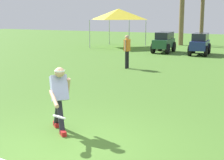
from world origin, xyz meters
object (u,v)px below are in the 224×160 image
parked_car_slot_b (200,43)px  palm_tree_far_left (182,7)px  frisbee_thrower (59,96)px  teammate_near_sideline (127,48)px  event_tent (118,14)px  frisbee_in_flight (59,117)px  palm_tree_left_of_centre (203,4)px  parked_car_slot_a (164,41)px

parked_car_slot_b → palm_tree_far_left: bearing=115.6°
frisbee_thrower → parked_car_slot_b: frisbee_thrower is taller
teammate_near_sideline → event_tent: size_ratio=0.46×
frisbee_in_flight → teammate_near_sideline: 9.85m
parked_car_slot_b → palm_tree_left_of_centre: palm_tree_left_of_centre is taller
parked_car_slot_b → palm_tree_left_of_centre: (-1.44, 6.86, 2.56)m
frisbee_thrower → teammate_near_sideline: 9.05m
teammate_near_sideline → event_tent: (-5.03, 9.52, 1.57)m
frisbee_in_flight → frisbee_thrower: bearing=125.0°
parked_car_slot_b → palm_tree_left_of_centre: size_ratio=0.46×
parked_car_slot_b → event_tent: 7.44m
frisbee_in_flight → palm_tree_far_left: size_ratio=0.07×
parked_car_slot_a → event_tent: 5.18m
teammate_near_sideline → parked_car_slot_b: size_ratio=0.63×
event_tent → palm_tree_far_left: bearing=43.3°
parked_car_slot_b → event_tent: event_tent is taller
parked_car_slot_b → palm_tree_far_left: 7.13m
frisbee_in_flight → parked_car_slot_a: bearing=101.7°
teammate_near_sideline → event_tent: 10.87m
frisbee_thrower → event_tent: bearing=112.0°
teammate_near_sideline → parked_car_slot_b: (1.80, 7.15, -0.22)m
frisbee_thrower → parked_car_slot_a: 16.43m
frisbee_thrower → event_tent: event_tent is taller
frisbee_thrower → parked_car_slot_a: frisbee_thrower is taller
parked_car_slot_a → palm_tree_left_of_centre: bearing=81.3°
parked_car_slot_a → palm_tree_left_of_centre: (1.00, 6.59, 2.56)m
frisbee_thrower → parked_car_slot_b: bearing=92.0°
palm_tree_left_of_centre → event_tent: size_ratio=1.58×
palm_tree_far_left → palm_tree_left_of_centre: (1.47, 0.79, 0.19)m
palm_tree_far_left → frisbee_thrower: bearing=-81.0°
frisbee_in_flight → parked_car_slot_a: 17.19m
parked_car_slot_a → frisbee_in_flight: bearing=-78.3°
teammate_near_sideline → parked_car_slot_b: bearing=75.9°
frisbee_thrower → palm_tree_left_of_centre: palm_tree_left_of_centre is taller
parked_car_slot_a → parked_car_slot_b: same height
parked_car_slot_a → palm_tree_far_left: 6.28m
frisbee_in_flight → event_tent: (-7.86, 18.94, 1.92)m
palm_tree_left_of_centre → event_tent: bearing=-140.2°
parked_car_slot_a → teammate_near_sideline: bearing=-85.1°
parked_car_slot_a → palm_tree_far_left: (-0.47, 5.80, 2.37)m
teammate_near_sideline → parked_car_slot_b: teammate_near_sideline is taller
frisbee_thrower → teammate_near_sideline: (-2.35, 8.74, 0.14)m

